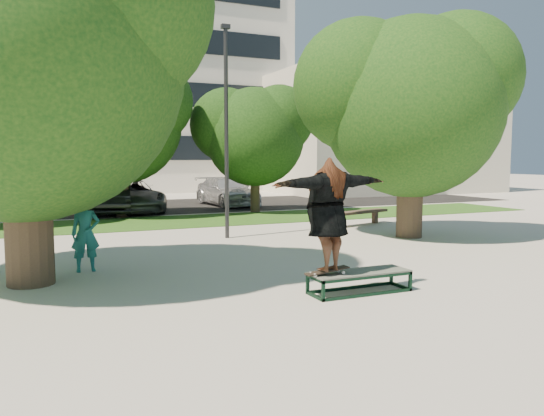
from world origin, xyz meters
name	(u,v)px	position (x,y,z in m)	size (l,w,h in m)	color
ground	(261,275)	(0.00, 0.00, 0.00)	(120.00, 120.00, 0.00)	#ACA89E
grass_strip	(188,221)	(1.00, 9.50, 0.01)	(30.00, 4.00, 0.02)	#244B15
asphalt_strip	(132,207)	(0.00, 16.00, 0.01)	(40.00, 8.00, 0.01)	black
tree_left	(15,41)	(-4.29, 1.09, 4.42)	(6.96, 5.95, 7.12)	#38281E
tree_right	(408,97)	(5.92, 3.08, 4.09)	(6.24, 5.33, 6.51)	#38281E
bg_tree_mid	(118,115)	(-1.08, 12.08, 4.02)	(5.76, 4.92, 6.24)	#38281E
bg_tree_right	(253,131)	(4.43, 11.57, 3.49)	(5.04, 4.31, 5.43)	#38281E
lamppost	(226,130)	(1.00, 5.00, 3.15)	(0.25, 0.15, 6.11)	#2D2D30
office_building	(65,79)	(-2.00, 31.98, 8.00)	(30.00, 14.12, 16.00)	silver
side_building	(377,135)	(18.00, 22.00, 4.00)	(15.00, 10.00, 8.00)	beige
grind_box	(359,282)	(1.05, -1.95, 0.19)	(1.80, 0.60, 0.38)	black
skater_rig	(328,214)	(0.40, -1.95, 1.40)	(2.41, 1.04, 1.97)	white
bystander	(85,234)	(-3.16, 1.80, 0.79)	(0.57, 0.38, 1.57)	#1B6762
bench	(353,214)	(5.90, 5.92, 0.42)	(3.25, 1.32, 0.50)	#4D3A2E
car_dark	(109,194)	(-1.33, 13.50, 0.82)	(1.73, 4.95, 1.63)	black
car_grey	(129,196)	(-0.47, 13.75, 0.70)	(2.33, 5.05, 1.40)	#5E5E63
car_silver_b	(227,191)	(4.50, 15.24, 0.69)	(1.93, 4.76, 1.38)	silver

